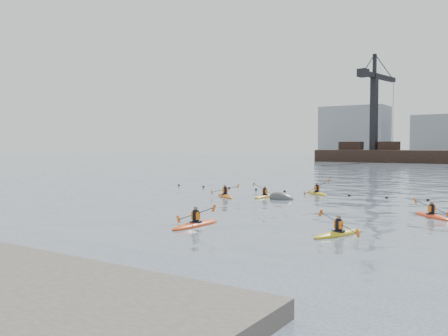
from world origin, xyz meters
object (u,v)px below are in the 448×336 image
(mooring_buoy, at_px, (282,199))
(kayaker_5, at_px, (317,193))
(kayaker_4, at_px, (432,215))
(kayaker_2, at_px, (225,195))
(kayaker_1, at_px, (338,233))
(kayaker_0, at_px, (196,224))
(kayaker_3, at_px, (265,196))

(mooring_buoy, bearing_deg, kayaker_5, 82.01)
(kayaker_4, height_order, kayaker_5, kayaker_5)
(kayaker_2, bearing_deg, kayaker_4, -58.26)
(kayaker_4, relative_size, kayaker_5, 0.92)
(kayaker_1, height_order, kayaker_4, kayaker_4)
(kayaker_2, xyz_separation_m, kayaker_4, (16.01, -2.67, -0.01))
(kayaker_2, xyz_separation_m, kayaker_5, (5.45, 5.97, 0.00))
(kayaker_4, relative_size, mooring_buoy, 1.37)
(kayaker_0, bearing_deg, kayaker_5, 94.76)
(kayaker_0, height_order, mooring_buoy, kayaker_0)
(kayaker_0, xyz_separation_m, kayaker_4, (9.53, 9.96, -0.01))
(kayaker_0, height_order, kayaker_3, kayaker_0)
(kayaker_0, relative_size, kayaker_1, 1.08)
(kayaker_0, distance_m, kayaker_3, 14.57)
(kayaker_1, relative_size, kayaker_5, 1.08)
(kayaker_4, distance_m, kayaker_5, 13.65)
(kayaker_3, height_order, mooring_buoy, kayaker_3)
(kayaker_3, distance_m, kayaker_5, 5.19)
(kayaker_4, xyz_separation_m, kayaker_5, (-10.57, 8.64, 0.01))
(kayaker_5, bearing_deg, kayaker_1, -112.92)
(kayaker_2, distance_m, kayaker_5, 8.08)
(kayaker_1, bearing_deg, kayaker_4, 92.26)
(kayaker_5, distance_m, mooring_buoy, 5.25)
(kayaker_2, height_order, kayaker_3, kayaker_3)
(kayaker_1, distance_m, kayaker_5, 18.81)
(kayaker_0, distance_m, kayaker_1, 7.16)
(kayaker_3, relative_size, kayaker_5, 1.03)
(kayaker_0, xyz_separation_m, kayaker_1, (6.99, 1.59, -0.01))
(kayaker_3, relative_size, kayaker_4, 1.12)
(kayaker_2, bearing_deg, kayaker_5, -1.18)
(kayaker_3, bearing_deg, kayaker_5, 59.79)
(kayaker_1, xyz_separation_m, kayaker_3, (-10.62, 12.52, -0.00))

